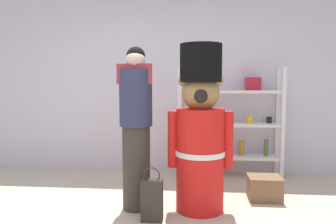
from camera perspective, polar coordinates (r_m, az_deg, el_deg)
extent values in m
cube|color=silver|center=(4.68, -1.41, 5.29)|extent=(6.40, 0.12, 2.60)
cube|color=white|center=(4.32, 2.04, -1.97)|extent=(0.05, 0.05, 1.50)
cube|color=white|center=(4.47, 19.84, -2.04)|extent=(0.05, 0.05, 1.50)
cube|color=white|center=(4.62, 2.24, -1.52)|extent=(0.05, 0.05, 1.50)
cube|color=white|center=(4.76, 18.92, -1.60)|extent=(0.05, 0.05, 1.50)
cube|color=white|center=(4.57, 10.79, -7.80)|extent=(1.37, 0.30, 0.04)
cube|color=white|center=(4.49, 10.88, -2.18)|extent=(1.37, 0.30, 0.04)
cube|color=white|center=(4.46, 10.98, 3.58)|extent=(1.37, 0.30, 0.04)
cylinder|color=green|center=(4.42, 3.89, -1.40)|extent=(0.09, 0.09, 0.08)
cylinder|color=blue|center=(4.48, 7.40, -1.22)|extent=(0.09, 0.09, 0.11)
cylinder|color=white|center=(4.46, 10.93, -1.37)|extent=(0.08, 0.08, 0.09)
cylinder|color=yellow|center=(4.51, 14.37, -1.35)|extent=(0.10, 0.10, 0.10)
cylinder|color=black|center=(4.61, 17.61, -1.34)|extent=(0.08, 0.08, 0.09)
cylinder|color=silver|center=(4.50, 4.30, -6.44)|extent=(0.06, 0.06, 0.19)
cylinder|color=navy|center=(4.53, 8.65, -6.09)|extent=(0.08, 0.08, 0.24)
cylinder|color=#B27226|center=(4.58, 12.94, -6.23)|extent=(0.07, 0.07, 0.21)
cylinder|color=#596B33|center=(4.65, 17.12, -6.09)|extent=(0.06, 0.06, 0.22)
cube|color=gold|center=(4.44, 7.03, 4.63)|extent=(0.14, 0.11, 0.11)
cube|color=#B21E2D|center=(4.50, 14.91, 4.89)|extent=(0.20, 0.16, 0.18)
cylinder|color=red|center=(3.27, 5.74, -8.48)|extent=(0.48, 0.48, 1.03)
cylinder|color=white|center=(3.25, 5.75, -7.20)|extent=(0.50, 0.50, 0.05)
sphere|color=#A27A46|center=(3.18, 5.85, 3.45)|extent=(0.37, 0.37, 0.37)
sphere|color=#A27A46|center=(3.18, 2.98, 5.66)|extent=(0.13, 0.13, 0.13)
sphere|color=#A27A46|center=(3.19, 8.74, 5.61)|extent=(0.13, 0.13, 0.13)
cylinder|color=black|center=(3.19, 5.89, 8.66)|extent=(0.41, 0.41, 0.37)
cylinder|color=red|center=(3.24, 0.91, -4.86)|extent=(0.11, 0.11, 0.57)
cylinder|color=red|center=(3.24, 10.62, -4.92)|extent=(0.11, 0.11, 0.57)
sphere|color=black|center=(3.01, 5.89, 2.83)|extent=(0.13, 0.13, 0.13)
cylinder|color=#38332D|center=(3.33, -5.66, -9.81)|extent=(0.28, 0.28, 0.86)
cylinder|color=#2D3351|center=(3.22, -5.77, 2.51)|extent=(0.33, 0.33, 0.56)
sphere|color=beige|center=(3.22, -5.83, 9.13)|extent=(0.20, 0.20, 0.20)
cube|color=#993338|center=(3.15, -6.04, 6.76)|extent=(0.35, 0.04, 0.20)
sphere|color=black|center=(3.25, -5.78, 9.90)|extent=(0.19, 0.19, 0.19)
cube|color=#332D28|center=(3.09, -2.89, -15.45)|extent=(0.20, 0.11, 0.40)
torus|color=#332D28|center=(3.02, -2.91, -11.22)|extent=(0.15, 0.01, 0.15)
cube|color=brown|center=(3.79, 16.84, -12.99)|extent=(0.35, 0.29, 0.24)
cube|color=brown|center=(3.76, 16.89, -11.10)|extent=(0.36, 0.30, 0.02)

